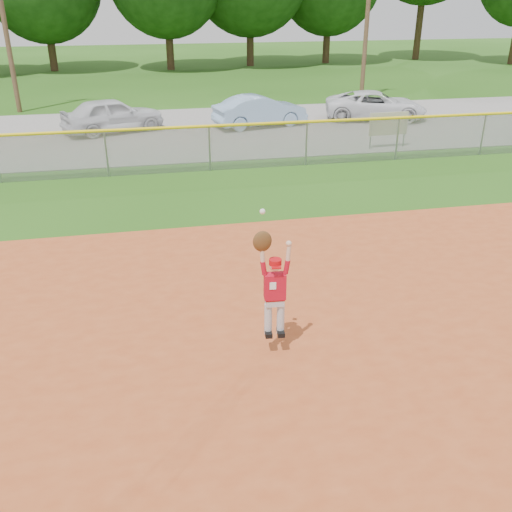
{
  "coord_description": "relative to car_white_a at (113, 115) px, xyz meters",
  "views": [
    {
      "loc": [
        -2.23,
        -8.55,
        5.54
      ],
      "look_at": [
        -0.33,
        0.73,
        1.1
      ],
      "focal_mm": 40.0,
      "sensor_mm": 36.0,
      "label": 1
    }
  ],
  "objects": [
    {
      "name": "ground",
      "position": [
        3.29,
        -16.41,
        -0.75
      ],
      "size": [
        120.0,
        120.0,
        0.0
      ],
      "primitive_type": "plane",
      "color": "#245112",
      "rests_on": "ground"
    },
    {
      "name": "clay_infield",
      "position": [
        3.29,
        -19.41,
        -0.73
      ],
      "size": [
        24.0,
        16.0,
        0.04
      ],
      "primitive_type": "cube",
      "color": "#A9451E",
      "rests_on": "ground"
    },
    {
      "name": "parking_strip",
      "position": [
        3.29,
        -0.41,
        -0.73
      ],
      "size": [
        44.0,
        10.0,
        0.03
      ],
      "primitive_type": "cube",
      "color": "gray",
      "rests_on": "ground"
    },
    {
      "name": "car_white_a",
      "position": [
        0.0,
        0.0,
        0.0
      ],
      "size": [
        4.54,
        3.09,
        1.44
      ],
      "primitive_type": "imported",
      "rotation": [
        0.0,
        0.0,
        1.94
      ],
      "color": "silver",
      "rests_on": "parking_strip"
    },
    {
      "name": "car_blue",
      "position": [
        6.32,
        -0.17,
        -0.05
      ],
      "size": [
        4.3,
        2.29,
        1.34
      ],
      "primitive_type": "imported",
      "rotation": [
        0.0,
        0.0,
        1.79
      ],
      "color": "#89A9CC",
      "rests_on": "parking_strip"
    },
    {
      "name": "car_white_b",
      "position": [
        11.89,
        0.22,
        -0.08
      ],
      "size": [
        5.01,
        3.26,
        1.28
      ],
      "primitive_type": "imported",
      "rotation": [
        0.0,
        0.0,
        1.31
      ],
      "color": "silver",
      "rests_on": "parking_strip"
    },
    {
      "name": "sponsor_sign",
      "position": [
        10.3,
        -4.83,
        0.16
      ],
      "size": [
        1.55,
        0.09,
        1.38
      ],
      "color": "gray",
      "rests_on": "ground"
    },
    {
      "name": "outfield_fence",
      "position": [
        3.29,
        -6.41,
        0.13
      ],
      "size": [
        40.06,
        0.1,
        1.55
      ],
      "color": "gray",
      "rests_on": "ground"
    },
    {
      "name": "power_lines",
      "position": [
        4.29,
        5.59,
        3.93
      ],
      "size": [
        19.4,
        0.24,
        9.0
      ],
      "color": "#4C3823",
      "rests_on": "ground"
    },
    {
      "name": "ballplayer",
      "position": [
        2.93,
        -17.17,
        0.54
      ],
      "size": [
        0.61,
        0.27,
        2.21
      ],
      "color": "silver",
      "rests_on": "ground"
    }
  ]
}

